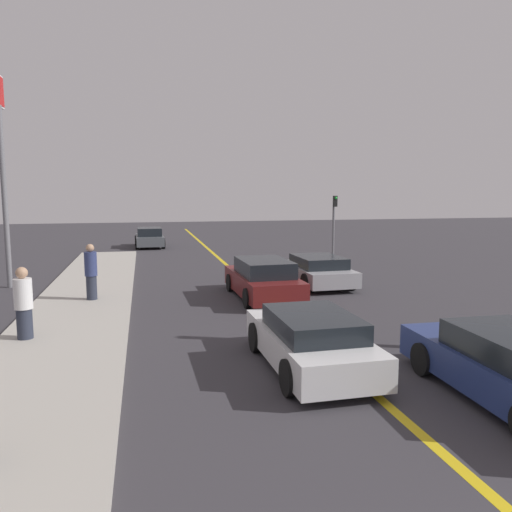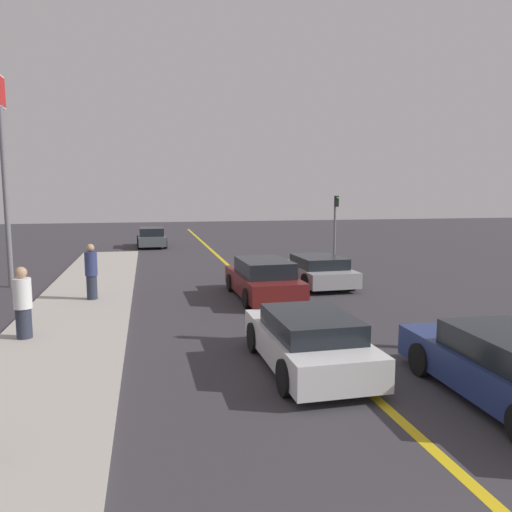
{
  "view_description": "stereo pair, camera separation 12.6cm",
  "coord_description": "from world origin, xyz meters",
  "px_view_note": "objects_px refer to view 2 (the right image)",
  "views": [
    {
      "loc": [
        -4.04,
        -1.27,
        3.67
      ],
      "look_at": [
        -0.35,
        15.01,
        1.51
      ],
      "focal_mm": 35.0,
      "sensor_mm": 36.0,
      "label": 1
    },
    {
      "loc": [
        -3.92,
        -1.3,
        3.67
      ],
      "look_at": [
        -0.35,
        15.01,
        1.51
      ],
      "focal_mm": 35.0,
      "sensor_mm": 36.0,
      "label": 2
    }
  ],
  "objects_px": {
    "traffic_light": "(335,221)",
    "roadside_sign": "(2,143)",
    "car_far_distant": "(263,279)",
    "pedestrian_far_standing": "(91,272)",
    "car_ahead_center": "(308,340)",
    "car_oncoming_far": "(151,238)",
    "car_near_right_lane": "(511,369)",
    "pedestrian_mid_group": "(23,303)",
    "car_parked_left_lot": "(318,271)"
  },
  "relations": [
    {
      "from": "car_near_right_lane",
      "to": "car_parked_left_lot",
      "type": "relative_size",
      "value": 1.14
    },
    {
      "from": "car_near_right_lane",
      "to": "car_far_distant",
      "type": "xyz_separation_m",
      "value": [
        -2.22,
        9.37,
        0.04
      ]
    },
    {
      "from": "car_parked_left_lot",
      "to": "traffic_light",
      "type": "relative_size",
      "value": 1.22
    },
    {
      "from": "car_far_distant",
      "to": "traffic_light",
      "type": "height_order",
      "value": "traffic_light"
    },
    {
      "from": "car_far_distant",
      "to": "pedestrian_far_standing",
      "type": "distance_m",
      "value": 5.74
    },
    {
      "from": "pedestrian_far_standing",
      "to": "traffic_light",
      "type": "bearing_deg",
      "value": 32.17
    },
    {
      "from": "pedestrian_mid_group",
      "to": "pedestrian_far_standing",
      "type": "xyz_separation_m",
      "value": [
        1.15,
        4.26,
        0.05
      ]
    },
    {
      "from": "car_parked_left_lot",
      "to": "pedestrian_mid_group",
      "type": "bearing_deg",
      "value": -150.41
    },
    {
      "from": "car_oncoming_far",
      "to": "roadside_sign",
      "type": "xyz_separation_m",
      "value": [
        -5.45,
        -13.13,
        4.82
      ]
    },
    {
      "from": "pedestrian_far_standing",
      "to": "traffic_light",
      "type": "distance_m",
      "value": 13.33
    },
    {
      "from": "traffic_light",
      "to": "pedestrian_mid_group",
      "type": "bearing_deg",
      "value": -137.54
    },
    {
      "from": "traffic_light",
      "to": "roadside_sign",
      "type": "distance_m",
      "value": 15.37
    },
    {
      "from": "roadside_sign",
      "to": "car_ahead_center",
      "type": "bearing_deg",
      "value": -52.63
    },
    {
      "from": "car_ahead_center",
      "to": "pedestrian_far_standing",
      "type": "height_order",
      "value": "pedestrian_far_standing"
    },
    {
      "from": "car_ahead_center",
      "to": "car_oncoming_far",
      "type": "relative_size",
      "value": 1.07
    },
    {
      "from": "car_ahead_center",
      "to": "car_parked_left_lot",
      "type": "relative_size",
      "value": 0.99
    },
    {
      "from": "car_ahead_center",
      "to": "car_far_distant",
      "type": "relative_size",
      "value": 0.92
    },
    {
      "from": "pedestrian_far_standing",
      "to": "roadside_sign",
      "type": "distance_m",
      "value": 6.61
    },
    {
      "from": "car_near_right_lane",
      "to": "pedestrian_mid_group",
      "type": "distance_m",
      "value": 10.63
    },
    {
      "from": "car_ahead_center",
      "to": "pedestrian_mid_group",
      "type": "distance_m",
      "value": 6.94
    },
    {
      "from": "car_ahead_center",
      "to": "roadside_sign",
      "type": "bearing_deg",
      "value": 126.5
    },
    {
      "from": "car_ahead_center",
      "to": "car_parked_left_lot",
      "type": "bearing_deg",
      "value": 68.6
    },
    {
      "from": "car_near_right_lane",
      "to": "pedestrian_far_standing",
      "type": "relative_size",
      "value": 2.6
    },
    {
      "from": "car_ahead_center",
      "to": "pedestrian_far_standing",
      "type": "distance_m",
      "value": 8.95
    },
    {
      "from": "car_oncoming_far",
      "to": "car_ahead_center",
      "type": "bearing_deg",
      "value": -84.58
    },
    {
      "from": "car_near_right_lane",
      "to": "car_ahead_center",
      "type": "distance_m",
      "value": 3.76
    },
    {
      "from": "car_parked_left_lot",
      "to": "pedestrian_mid_group",
      "type": "height_order",
      "value": "pedestrian_mid_group"
    },
    {
      "from": "pedestrian_far_standing",
      "to": "pedestrian_mid_group",
      "type": "bearing_deg",
      "value": -105.03
    },
    {
      "from": "car_far_distant",
      "to": "car_oncoming_far",
      "type": "bearing_deg",
      "value": 100.28
    },
    {
      "from": "pedestrian_mid_group",
      "to": "car_near_right_lane",
      "type": "bearing_deg",
      "value": -31.37
    },
    {
      "from": "car_ahead_center",
      "to": "car_oncoming_far",
      "type": "xyz_separation_m",
      "value": [
        -2.94,
        24.13,
        0.03
      ]
    },
    {
      "from": "car_near_right_lane",
      "to": "traffic_light",
      "type": "height_order",
      "value": "traffic_light"
    },
    {
      "from": "pedestrian_mid_group",
      "to": "roadside_sign",
      "type": "height_order",
      "value": "roadside_sign"
    },
    {
      "from": "car_far_distant",
      "to": "car_oncoming_far",
      "type": "height_order",
      "value": "car_far_distant"
    },
    {
      "from": "car_far_distant",
      "to": "car_parked_left_lot",
      "type": "distance_m",
      "value": 3.23
    },
    {
      "from": "car_parked_left_lot",
      "to": "car_oncoming_far",
      "type": "height_order",
      "value": "car_oncoming_far"
    },
    {
      "from": "pedestrian_far_standing",
      "to": "roadside_sign",
      "type": "relative_size",
      "value": 0.23
    },
    {
      "from": "car_ahead_center",
      "to": "pedestrian_far_standing",
      "type": "relative_size",
      "value": 2.27
    },
    {
      "from": "traffic_light",
      "to": "roadside_sign",
      "type": "height_order",
      "value": "roadside_sign"
    },
    {
      "from": "car_far_distant",
      "to": "traffic_light",
      "type": "relative_size",
      "value": 1.32
    },
    {
      "from": "car_ahead_center",
      "to": "pedestrian_mid_group",
      "type": "relative_size",
      "value": 2.38
    },
    {
      "from": "car_near_right_lane",
      "to": "pedestrian_mid_group",
      "type": "bearing_deg",
      "value": 150.06
    },
    {
      "from": "car_far_distant",
      "to": "car_oncoming_far",
      "type": "xyz_separation_m",
      "value": [
        -3.61,
        17.16,
        -0.03
      ]
    },
    {
      "from": "car_near_right_lane",
      "to": "pedestrian_far_standing",
      "type": "xyz_separation_m",
      "value": [
        -7.92,
        9.79,
        0.43
      ]
    },
    {
      "from": "car_near_right_lane",
      "to": "car_ahead_center",
      "type": "relative_size",
      "value": 1.15
    },
    {
      "from": "pedestrian_far_standing",
      "to": "traffic_light",
      "type": "relative_size",
      "value": 0.53
    },
    {
      "from": "car_near_right_lane",
      "to": "car_parked_left_lot",
      "type": "distance_m",
      "value": 11.24
    },
    {
      "from": "traffic_light",
      "to": "car_far_distant",
      "type": "bearing_deg",
      "value": -126.45
    },
    {
      "from": "car_near_right_lane",
      "to": "pedestrian_mid_group",
      "type": "height_order",
      "value": "pedestrian_mid_group"
    },
    {
      "from": "car_far_distant",
      "to": "pedestrian_far_standing",
      "type": "height_order",
      "value": "pedestrian_far_standing"
    }
  ]
}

